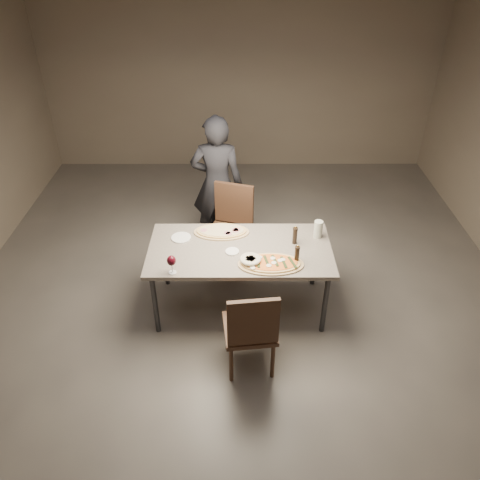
{
  "coord_description": "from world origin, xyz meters",
  "views": [
    {
      "loc": [
        -0.01,
        -3.73,
        3.42
      ],
      "look_at": [
        0.0,
        0.0,
        0.85
      ],
      "focal_mm": 35.0,
      "sensor_mm": 36.0,
      "label": 1
    }
  ],
  "objects_px": {
    "dining_table": "(240,253)",
    "pepper_mill_left": "(295,235)",
    "zucchini_pizza": "(271,263)",
    "diner": "(217,184)",
    "carafe": "(318,229)",
    "chair_far": "(231,223)",
    "chair_near": "(251,328)",
    "ham_pizza": "(222,231)",
    "bread_basket": "(250,260)"
  },
  "relations": [
    {
      "from": "zucchini_pizza",
      "to": "bread_basket",
      "type": "xyz_separation_m",
      "value": [
        -0.19,
        0.02,
        0.03
      ]
    },
    {
      "from": "dining_table",
      "to": "carafe",
      "type": "relative_size",
      "value": 9.89
    },
    {
      "from": "dining_table",
      "to": "chair_far",
      "type": "xyz_separation_m",
      "value": [
        -0.1,
        0.76,
        -0.13
      ]
    },
    {
      "from": "dining_table",
      "to": "diner",
      "type": "xyz_separation_m",
      "value": [
        -0.27,
        1.18,
        0.15
      ]
    },
    {
      "from": "carafe",
      "to": "dining_table",
      "type": "bearing_deg",
      "value": -165.45
    },
    {
      "from": "dining_table",
      "to": "chair_near",
      "type": "height_order",
      "value": "chair_near"
    },
    {
      "from": "bread_basket",
      "to": "ham_pizza",
      "type": "bearing_deg",
      "value": 118.38
    },
    {
      "from": "carafe",
      "to": "zucchini_pizza",
      "type": "bearing_deg",
      "value": -136.74
    },
    {
      "from": "ham_pizza",
      "to": "pepper_mill_left",
      "type": "height_order",
      "value": "pepper_mill_left"
    },
    {
      "from": "zucchini_pizza",
      "to": "chair_far",
      "type": "xyz_separation_m",
      "value": [
        -0.39,
        1.03,
        -0.21
      ]
    },
    {
      "from": "ham_pizza",
      "to": "chair_near",
      "type": "bearing_deg",
      "value": -80.26
    },
    {
      "from": "carafe",
      "to": "chair_near",
      "type": "relative_size",
      "value": 0.19
    },
    {
      "from": "dining_table",
      "to": "zucchini_pizza",
      "type": "height_order",
      "value": "zucchini_pizza"
    },
    {
      "from": "zucchini_pizza",
      "to": "carafe",
      "type": "xyz_separation_m",
      "value": [
        0.5,
        0.47,
        0.07
      ]
    },
    {
      "from": "dining_table",
      "to": "pepper_mill_left",
      "type": "bearing_deg",
      "value": 9.4
    },
    {
      "from": "dining_table",
      "to": "bread_basket",
      "type": "bearing_deg",
      "value": -68.72
    },
    {
      "from": "chair_far",
      "to": "diner",
      "type": "relative_size",
      "value": 0.6
    },
    {
      "from": "zucchini_pizza",
      "to": "carafe",
      "type": "height_order",
      "value": "carafe"
    },
    {
      "from": "zucchini_pizza",
      "to": "chair_far",
      "type": "bearing_deg",
      "value": 93.36
    },
    {
      "from": "dining_table",
      "to": "ham_pizza",
      "type": "relative_size",
      "value": 3.16
    },
    {
      "from": "zucchini_pizza",
      "to": "dining_table",
      "type": "bearing_deg",
      "value": 119.86
    },
    {
      "from": "zucchini_pizza",
      "to": "bread_basket",
      "type": "height_order",
      "value": "bread_basket"
    },
    {
      "from": "bread_basket",
      "to": "carafe",
      "type": "xyz_separation_m",
      "value": [
        0.69,
        0.45,
        0.05
      ]
    },
    {
      "from": "chair_near",
      "to": "carafe",
      "type": "bearing_deg",
      "value": 50.63
    },
    {
      "from": "pepper_mill_left",
      "to": "carafe",
      "type": "xyz_separation_m",
      "value": [
        0.24,
        0.11,
        -0.0
      ]
    },
    {
      "from": "ham_pizza",
      "to": "diner",
      "type": "xyz_separation_m",
      "value": [
        -0.08,
        0.9,
        0.07
      ]
    },
    {
      "from": "carafe",
      "to": "chair_far",
      "type": "height_order",
      "value": "chair_far"
    },
    {
      "from": "carafe",
      "to": "chair_near",
      "type": "xyz_separation_m",
      "value": [
        -0.69,
        -1.07,
        -0.31
      ]
    },
    {
      "from": "bread_basket",
      "to": "carafe",
      "type": "distance_m",
      "value": 0.83
    },
    {
      "from": "bread_basket",
      "to": "diner",
      "type": "xyz_separation_m",
      "value": [
        -0.37,
        1.43,
        0.05
      ]
    },
    {
      "from": "carafe",
      "to": "chair_far",
      "type": "relative_size",
      "value": 0.18
    },
    {
      "from": "pepper_mill_left",
      "to": "chair_near",
      "type": "xyz_separation_m",
      "value": [
        -0.45,
        -0.96,
        -0.31
      ]
    },
    {
      "from": "ham_pizza",
      "to": "bread_basket",
      "type": "distance_m",
      "value": 0.6
    },
    {
      "from": "chair_near",
      "to": "diner",
      "type": "bearing_deg",
      "value": 93.56
    },
    {
      "from": "carafe",
      "to": "chair_far",
      "type": "distance_m",
      "value": 1.08
    },
    {
      "from": "chair_far",
      "to": "carafe",
      "type": "bearing_deg",
      "value": 164.98
    },
    {
      "from": "ham_pizza",
      "to": "bread_basket",
      "type": "bearing_deg",
      "value": -65.68
    },
    {
      "from": "dining_table",
      "to": "pepper_mill_left",
      "type": "height_order",
      "value": "pepper_mill_left"
    },
    {
      "from": "zucchini_pizza",
      "to": "carafe",
      "type": "distance_m",
      "value": 0.69
    },
    {
      "from": "pepper_mill_left",
      "to": "chair_near",
      "type": "relative_size",
      "value": 0.21
    },
    {
      "from": "zucchini_pizza",
      "to": "carafe",
      "type": "bearing_deg",
      "value": 25.95
    },
    {
      "from": "ham_pizza",
      "to": "chair_far",
      "type": "height_order",
      "value": "chair_far"
    },
    {
      "from": "zucchini_pizza",
      "to": "diner",
      "type": "bearing_deg",
      "value": 93.75
    },
    {
      "from": "bread_basket",
      "to": "diner",
      "type": "relative_size",
      "value": 0.12
    },
    {
      "from": "pepper_mill_left",
      "to": "diner",
      "type": "distance_m",
      "value": 1.36
    },
    {
      "from": "pepper_mill_left",
      "to": "chair_far",
      "type": "distance_m",
      "value": 0.97
    },
    {
      "from": "zucchini_pizza",
      "to": "ham_pizza",
      "type": "distance_m",
      "value": 0.72
    },
    {
      "from": "zucchini_pizza",
      "to": "diner",
      "type": "distance_m",
      "value": 1.55
    },
    {
      "from": "ham_pizza",
      "to": "chair_near",
      "type": "height_order",
      "value": "chair_near"
    },
    {
      "from": "diner",
      "to": "zucchini_pizza",
      "type": "bearing_deg",
      "value": 114.2
    }
  ]
}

